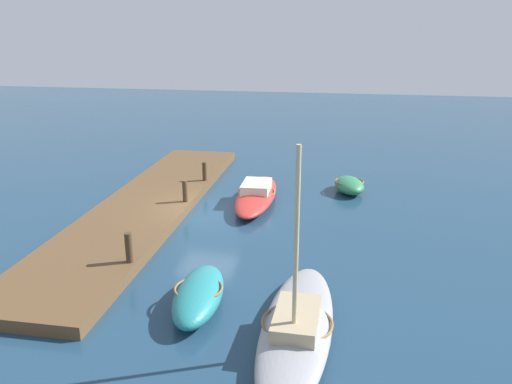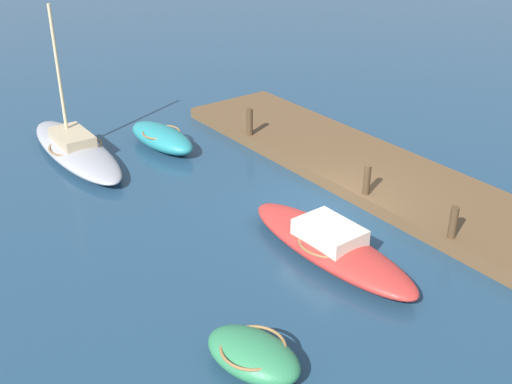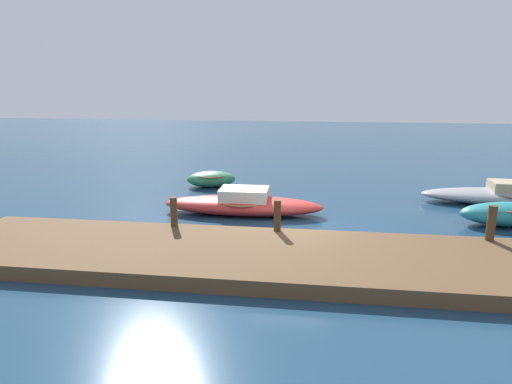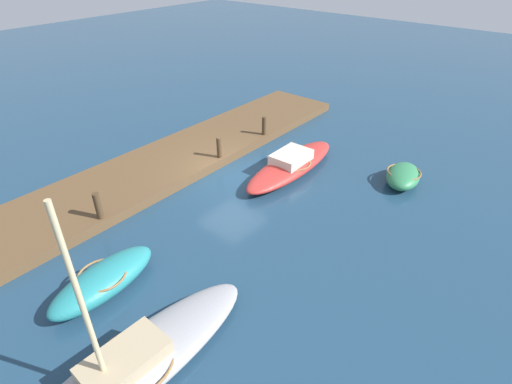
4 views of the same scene
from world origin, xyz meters
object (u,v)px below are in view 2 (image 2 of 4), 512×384
object	(u,v)px
motorboat_red	(330,245)
dinghy_green	(253,354)
mooring_post_west	(453,222)
mooring_post_mid_west	(367,180)
sailboat_grey	(75,148)
rowboat_teal	(162,138)
mooring_post_mid_east	(250,122)

from	to	relation	value
motorboat_red	dinghy_green	xyz separation A→B (m)	(-2.23, 4.24, -0.01)
motorboat_red	mooring_post_west	xyz separation A→B (m)	(-1.71, -2.94, 0.48)
mooring_post_mid_west	sailboat_grey	bearing A→B (deg)	33.05
sailboat_grey	mooring_post_mid_west	world-z (taller)	sailboat_grey
motorboat_red	rowboat_teal	xyz separation A→B (m)	(9.42, -0.09, 0.02)
mooring_post_mid_east	sailboat_grey	bearing A→B (deg)	64.26
rowboat_teal	mooring_post_mid_west	xyz separation A→B (m)	(-7.87, -2.85, 0.48)
dinghy_green	mooring_post_mid_east	size ratio (longest dim) A/B	2.47
rowboat_teal	mooring_post_west	size ratio (longest dim) A/B	3.85
mooring_post_west	mooring_post_mid_east	bearing A→B (deg)	0.00
rowboat_teal	dinghy_green	bearing A→B (deg)	155.05
rowboat_teal	mooring_post_west	xyz separation A→B (m)	(-11.14, -2.85, 0.46)
motorboat_red	mooring_post_mid_west	world-z (taller)	mooring_post_mid_west
motorboat_red	mooring_post_mid_east	size ratio (longest dim) A/B	5.84
dinghy_green	sailboat_grey	distance (m)	12.81
motorboat_red	mooring_post_west	bearing A→B (deg)	-121.21
dinghy_green	mooring_post_mid_west	world-z (taller)	mooring_post_mid_west
sailboat_grey	mooring_post_mid_east	bearing A→B (deg)	-114.27
mooring_post_mid_west	rowboat_teal	bearing A→B (deg)	19.91
dinghy_green	mooring_post_mid_west	distance (m)	8.13
sailboat_grey	motorboat_red	bearing A→B (deg)	-163.16
rowboat_teal	mooring_post_mid_east	xyz separation A→B (m)	(-1.73, -2.85, 0.51)
dinghy_green	mooring_post_mid_east	distance (m)	12.26
motorboat_red	mooring_post_mid_east	distance (m)	8.25
mooring_post_west	mooring_post_mid_west	world-z (taller)	mooring_post_mid_west
motorboat_red	mooring_post_mid_west	size ratio (longest dim) A/B	6.20
motorboat_red	mooring_post_west	size ratio (longest dim) A/B	6.39
dinghy_green	motorboat_red	bearing A→B (deg)	-76.18
sailboat_grey	mooring_post_mid_east	size ratio (longest dim) A/B	6.72
rowboat_teal	mooring_post_mid_west	distance (m)	8.39
mooring_post_west	motorboat_red	bearing A→B (deg)	59.74
sailboat_grey	mooring_post_west	xyz separation A→B (m)	(-12.22, -5.83, 0.50)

